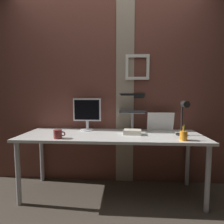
# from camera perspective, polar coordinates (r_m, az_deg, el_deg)

# --- Properties ---
(ground_plane) EXTENTS (6.00, 6.00, 0.00)m
(ground_plane) POSITION_cam_1_polar(r_m,az_deg,el_deg) (2.31, -2.03, -25.21)
(ground_plane) COLOR #4C4238
(brick_wall_back) EXTENTS (3.48, 0.16, 2.45)m
(brick_wall_back) POSITION_cam_1_polar(r_m,az_deg,el_deg) (2.42, -1.06, 6.65)
(brick_wall_back) COLOR brown
(brick_wall_back) RESTS_ON ground_plane
(desk) EXTENTS (2.07, 0.67, 0.72)m
(desk) POSITION_cam_1_polar(r_m,az_deg,el_deg) (2.09, -0.17, -8.93)
(desk) COLOR white
(desk) RESTS_ON ground_plane
(monitor) EXTENTS (0.35, 0.18, 0.41)m
(monitor) POSITION_cam_1_polar(r_m,az_deg,el_deg) (2.29, -8.02, 0.01)
(monitor) COLOR white
(monitor) RESTS_ON desk
(laptop_stand) EXTENTS (0.28, 0.22, 0.24)m
(laptop_stand) POSITION_cam_1_polar(r_m,az_deg,el_deg) (2.26, 6.61, -1.99)
(laptop_stand) COLOR gray
(laptop_stand) RESTS_ON desk
(laptop) EXTENTS (0.34, 0.29, 0.24)m
(laptop) POSITION_cam_1_polar(r_m,az_deg,el_deg) (2.32, 6.55, 1.86)
(laptop) COLOR black
(laptop) RESTS_ON laptop_stand
(whiteboard_panel) EXTENTS (0.33, 0.07, 0.24)m
(whiteboard_panel) POSITION_cam_1_polar(r_m,az_deg,el_deg) (2.33, 15.33, -3.01)
(whiteboard_panel) COLOR white
(whiteboard_panel) RESTS_ON desk
(desk_lamp) EXTENTS (0.12, 0.20, 0.39)m
(desk_lamp) POSITION_cam_1_polar(r_m,az_deg,el_deg) (2.08, 22.06, -0.71)
(desk_lamp) COLOR black
(desk_lamp) RESTS_ON desk
(pen_cup) EXTENTS (0.07, 0.07, 0.16)m
(pen_cup) POSITION_cam_1_polar(r_m,az_deg,el_deg) (1.93, 22.04, -7.06)
(pen_cup) COLOR orange
(pen_cup) RESTS_ON desk
(coffee_mug) EXTENTS (0.12, 0.09, 0.09)m
(coffee_mug) POSITION_cam_1_polar(r_m,az_deg,el_deg) (1.95, -17.00, -6.82)
(coffee_mug) COLOR maroon
(coffee_mug) RESTS_ON desk
(paper_clutter_stack) EXTENTS (0.21, 0.16, 0.06)m
(paper_clutter_stack) POSITION_cam_1_polar(r_m,az_deg,el_deg) (2.07, 6.60, -6.45)
(paper_clutter_stack) COLOR silver
(paper_clutter_stack) RESTS_ON desk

